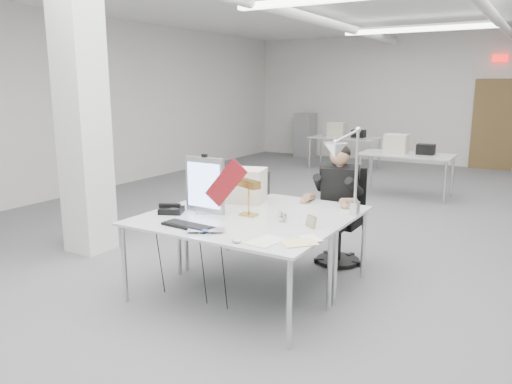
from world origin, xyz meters
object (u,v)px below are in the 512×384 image
(office_chair, at_px, (339,217))
(monitor, at_px, (205,185))
(bankers_lamp, at_px, (249,200))
(seated_person, at_px, (339,185))
(laptop, at_px, (205,232))
(desk_main, at_px, (224,227))
(beige_monitor, at_px, (246,185))
(architect_lamp, at_px, (347,170))
(desk_phone, at_px, (171,210))

(office_chair, relative_size, monitor, 1.99)
(bankers_lamp, bearing_deg, seated_person, 91.58)
(office_chair, bearing_deg, laptop, -118.88)
(bankers_lamp, bearing_deg, office_chair, 92.46)
(desk_main, bearing_deg, office_chair, 73.44)
(office_chair, distance_m, bankers_lamp, 1.30)
(desk_main, bearing_deg, bankers_lamp, 89.31)
(beige_monitor, relative_size, architect_lamp, 0.39)
(desk_phone, bearing_deg, laptop, -54.23)
(desk_main, relative_size, seated_person, 1.84)
(laptop, height_order, beige_monitor, beige_monitor)
(monitor, distance_m, architect_lamp, 1.35)
(office_chair, bearing_deg, desk_main, -121.53)
(desk_phone, bearing_deg, monitor, 12.59)
(desk_main, bearing_deg, monitor, 144.67)
(seated_person, xyz_separation_m, monitor, (-0.89, -1.22, 0.12))
(laptop, xyz_separation_m, beige_monitor, (-0.32, 1.17, 0.16))
(seated_person, relative_size, architect_lamp, 1.05)
(seated_person, distance_m, monitor, 1.51)
(laptop, distance_m, beige_monitor, 1.23)
(office_chair, relative_size, seated_person, 1.09)
(office_chair, xyz_separation_m, monitor, (-0.89, -1.27, 0.49))
(beige_monitor, bearing_deg, office_chair, 26.49)
(desk_main, bearing_deg, laptop, -88.78)
(seated_person, xyz_separation_m, architect_lamp, (0.38, -0.82, 0.32))
(desk_main, xyz_separation_m, bankers_lamp, (0.00, 0.40, 0.16))
(desk_main, relative_size, laptop, 5.87)
(bankers_lamp, relative_size, architect_lamp, 0.32)
(office_chair, xyz_separation_m, architect_lamp, (0.38, -0.87, 0.69))
(laptop, bearing_deg, desk_main, 61.34)
(laptop, bearing_deg, architect_lamp, 19.57)
(desk_main, xyz_separation_m, desk_phone, (-0.68, 0.10, 0.04))
(bankers_lamp, height_order, desk_phone, bankers_lamp)
(desk_main, distance_m, monitor, 0.59)
(seated_person, bearing_deg, desk_main, -122.05)
(seated_person, relative_size, desk_phone, 4.52)
(desk_main, height_order, beige_monitor, beige_monitor)
(laptop, distance_m, bankers_lamp, 0.71)
(monitor, xyz_separation_m, desk_phone, (-0.26, -0.20, -0.24))
(laptop, height_order, desk_phone, desk_phone)
(bankers_lamp, distance_m, desk_phone, 0.76)
(office_chair, xyz_separation_m, seated_person, (0.00, -0.05, 0.37))
(desk_main, height_order, architect_lamp, architect_lamp)
(beige_monitor, distance_m, architect_lamp, 1.22)
(office_chair, bearing_deg, seated_person, -104.98)
(laptop, distance_m, architect_lamp, 1.38)
(seated_person, distance_m, desk_phone, 1.82)
(desk_phone, bearing_deg, beige_monitor, 40.51)
(monitor, height_order, architect_lamp, architect_lamp)
(desk_phone, relative_size, architect_lamp, 0.23)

